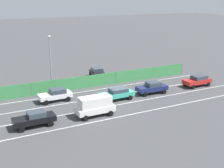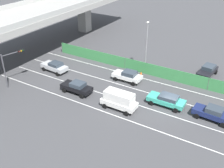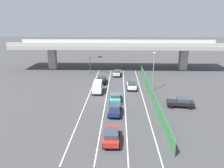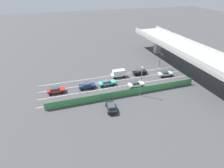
{
  "view_description": "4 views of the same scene",
  "coord_description": "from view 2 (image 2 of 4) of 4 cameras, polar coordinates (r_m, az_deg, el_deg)",
  "views": [
    {
      "loc": [
        -32.71,
        18.12,
        13.33
      ],
      "look_at": [
        -0.3,
        1.45,
        2.39
      ],
      "focal_mm": 47.62,
      "sensor_mm": 36.0,
      "label": 1
    },
    {
      "loc": [
        -27.91,
        -8.48,
        19.01
      ],
      "look_at": [
        -1.2,
        7.85,
        1.6
      ],
      "focal_mm": 43.26,
      "sensor_mm": 36.0,
      "label": 2
    },
    {
      "loc": [
        0.75,
        -36.8,
        14.28
      ],
      "look_at": [
        -0.69,
        3.66,
        2.36
      ],
      "focal_mm": 35.45,
      "sensor_mm": 36.0,
      "label": 3
    },
    {
      "loc": [
        42.02,
        -11.36,
        25.26
      ],
      "look_at": [
        2.42,
        1.29,
        1.54
      ],
      "focal_mm": 28.75,
      "sensor_mm": 36.0,
      "label": 4
    }
  ],
  "objects": [
    {
      "name": "lane_line_left_edge",
      "position": [
        32.02,
        2.6,
        -7.37
      ],
      "size": [
        0.14,
        43.42,
        0.01
      ],
      "primitive_type": "cube",
      "color": "silver",
      "rests_on": "ground"
    },
    {
      "name": "lane_line_mid_left",
      "position": [
        34.56,
        5.42,
        -4.43
      ],
      "size": [
        0.14,
        43.42,
        0.01
      ],
      "primitive_type": "cube",
      "color": "silver",
      "rests_on": "ground"
    },
    {
      "name": "ground_plane",
      "position": [
        34.81,
        12.19,
        -4.77
      ],
      "size": [
        300.0,
        300.0,
        0.0
      ],
      "primitive_type": "plane",
      "color": "#424244"
    },
    {
      "name": "car_van_white",
      "position": [
        33.07,
        1.5,
        -3.31
      ],
      "size": [
        2.02,
        4.49,
        2.31
      ],
      "color": "silver",
      "rests_on": "ground"
    },
    {
      "name": "traffic_light",
      "position": [
        39.93,
        -20.51,
        4.46
      ],
      "size": [
        3.32,
        1.06,
        5.04
      ],
      "color": "#47474C",
      "rests_on": "ground"
    },
    {
      "name": "elevated_overpass",
      "position": [
        47.15,
        -20.39,
        11.99
      ],
      "size": [
        59.87,
        10.29,
        8.23
      ],
      "color": "#A09E99",
      "rests_on": "ground"
    },
    {
      "name": "lane_line_right_edge",
      "position": [
        40.08,
        9.88,
        0.3
      ],
      "size": [
        0.14,
        43.42,
        0.01
      ],
      "primitive_type": "cube",
      "color": "silver",
      "rests_on": "ground"
    },
    {
      "name": "green_fence",
      "position": [
        40.95,
        10.83,
        2.34
      ],
      "size": [
        0.1,
        39.52,
        1.87
      ],
      "color": "#3D8E4C",
      "rests_on": "ground"
    },
    {
      "name": "car_sedan_silver",
      "position": [
        43.32,
        -12.03,
        3.67
      ],
      "size": [
        2.27,
        4.51,
        1.59
      ],
      "color": "#B7BABC",
      "rests_on": "ground"
    },
    {
      "name": "street_lamp",
      "position": [
        41.3,
        7.32,
        8.7
      ],
      "size": [
        0.6,
        0.36,
        8.02
      ],
      "color": "gray",
      "rests_on": "ground"
    },
    {
      "name": "car_sedan_white",
      "position": [
        39.6,
        3.35,
        1.8
      ],
      "size": [
        2.11,
        4.33,
        1.63
      ],
      "color": "white",
      "rests_on": "ground"
    },
    {
      "name": "parked_sedan_dark",
      "position": [
        43.54,
        19.58,
        2.72
      ],
      "size": [
        4.63,
        2.44,
        1.63
      ],
      "color": "black",
      "rests_on": "ground"
    },
    {
      "name": "car_sedan_navy",
      "position": [
        33.5,
        20.56,
        -5.76
      ],
      "size": [
        2.15,
        4.53,
        1.67
      ],
      "color": "navy",
      "rests_on": "ground"
    },
    {
      "name": "traffic_cone",
      "position": [
        41.82,
        6.16,
        2.31
      ],
      "size": [
        0.47,
        0.47,
        0.63
      ],
      "color": "orange",
      "rests_on": "ground"
    },
    {
      "name": "car_sedan_black",
      "position": [
        36.86,
        -7.45,
        -0.63
      ],
      "size": [
        1.99,
        4.4,
        1.63
      ],
      "color": "black",
      "rests_on": "ground"
    },
    {
      "name": "lane_line_mid_right",
      "position": [
        37.26,
        7.82,
        -1.89
      ],
      "size": [
        0.14,
        43.42,
        0.01
      ],
      "primitive_type": "cube",
      "color": "silver",
      "rests_on": "ground"
    },
    {
      "name": "car_taxi_teal",
      "position": [
        34.5,
        11.5,
        -3.28
      ],
      "size": [
        2.04,
        4.71,
        1.55
      ],
      "color": "teal",
      "rests_on": "ground"
    }
  ]
}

